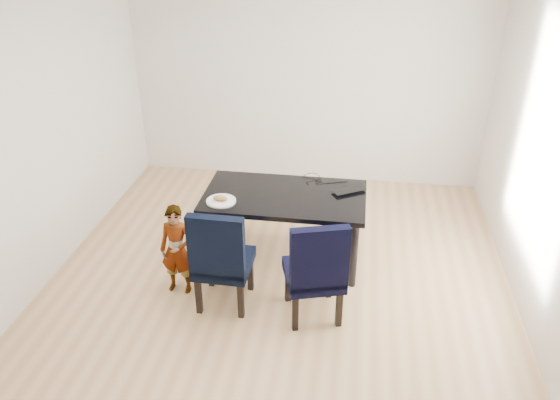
# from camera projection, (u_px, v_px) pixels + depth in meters

# --- Properties ---
(floor) EXTENTS (4.50, 5.00, 0.01)m
(floor) POSITION_uv_depth(u_px,v_px,m) (277.00, 287.00, 5.32)
(floor) COLOR tan
(floor) RESTS_ON ground
(wall_back) EXTENTS (4.50, 0.01, 2.70)m
(wall_back) POSITION_uv_depth(u_px,v_px,m) (307.00, 79.00, 6.86)
(wall_back) COLOR silver
(wall_back) RESTS_ON ground
(wall_front) EXTENTS (4.50, 0.01, 2.70)m
(wall_front) POSITION_uv_depth(u_px,v_px,m) (192.00, 381.00, 2.50)
(wall_front) COLOR silver
(wall_front) RESTS_ON ground
(wall_left) EXTENTS (0.01, 5.00, 2.70)m
(wall_left) POSITION_uv_depth(u_px,v_px,m) (33.00, 145.00, 4.97)
(wall_left) COLOR silver
(wall_left) RESTS_ON ground
(wall_right) EXTENTS (0.01, 5.00, 2.70)m
(wall_right) POSITION_uv_depth(u_px,v_px,m) (553.00, 177.00, 4.38)
(wall_right) COLOR white
(wall_right) RESTS_ON ground
(dining_table) EXTENTS (1.60, 0.90, 0.75)m
(dining_table) POSITION_uv_depth(u_px,v_px,m) (284.00, 227.00, 5.58)
(dining_table) COLOR black
(dining_table) RESTS_ON floor
(chair_left) EXTENTS (0.50, 0.52, 1.02)m
(chair_left) POSITION_uv_depth(u_px,v_px,m) (224.00, 255.00, 4.89)
(chair_left) COLOR black
(chair_left) RESTS_ON floor
(chair_right) EXTENTS (0.61, 0.63, 1.02)m
(chair_right) POSITION_uv_depth(u_px,v_px,m) (314.00, 266.00, 4.74)
(chair_right) COLOR black
(chair_right) RESTS_ON floor
(child) EXTENTS (0.34, 0.23, 0.90)m
(child) POSITION_uv_depth(u_px,v_px,m) (177.00, 250.00, 5.07)
(child) COLOR #D34211
(child) RESTS_ON floor
(plate) EXTENTS (0.35, 0.35, 0.02)m
(plate) POSITION_uv_depth(u_px,v_px,m) (221.00, 201.00, 5.27)
(plate) COLOR silver
(plate) RESTS_ON dining_table
(sandwich) EXTENTS (0.16, 0.10, 0.06)m
(sandwich) POSITION_uv_depth(u_px,v_px,m) (220.00, 198.00, 5.24)
(sandwich) COLOR #A8733C
(sandwich) RESTS_ON plate
(laptop) EXTENTS (0.41, 0.37, 0.03)m
(laptop) POSITION_uv_depth(u_px,v_px,m) (347.00, 188.00, 5.49)
(laptop) COLOR black
(laptop) RESTS_ON dining_table
(cable_tangle) EXTENTS (0.18, 0.18, 0.01)m
(cable_tangle) POSITION_uv_depth(u_px,v_px,m) (314.00, 182.00, 5.63)
(cable_tangle) COLOR black
(cable_tangle) RESTS_ON dining_table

